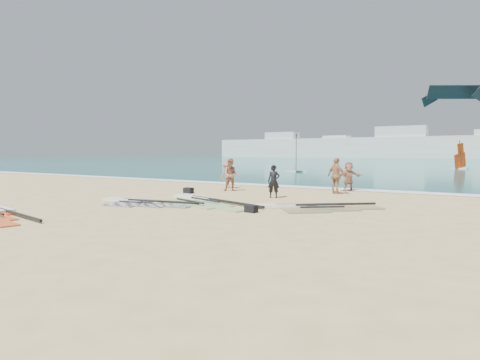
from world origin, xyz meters
The scene contains 17 objects.
ground centered at (0.00, 0.00, 0.00)m, with size 300.00×300.00×0.00m, color #D9B67F.
sea centered at (0.00, 132.00, 0.00)m, with size 300.00×240.00×0.06m, color #0C575A.
surf_line centered at (0.00, 12.30, 0.00)m, with size 300.00×1.20×0.04m, color white.
far_town centered at (-15.72, 150.00, 4.49)m, with size 160.00×8.00×12.00m.
rig_grey centered at (-3.90, 0.82, 0.05)m, with size 5.03×2.36×0.19m.
rig_green centered at (-1.84, 2.79, 0.05)m, with size 6.21×3.58×0.20m.
rig_orange centered at (3.18, 3.38, 0.05)m, with size 5.02×4.11×0.20m.
gear_bag_near centered at (-4.79, 5.52, 0.16)m, with size 0.50×0.37×0.32m, color black.
gear_bag_far centered at (1.82, 1.26, 0.14)m, with size 0.45×0.32×0.27m, color black.
person_wetsuit centered at (0.30, 6.05, 0.83)m, with size 0.61×0.40×1.67m, color black.
beachgoer_left centered at (-3.49, 7.89, 0.96)m, with size 0.94×0.73×1.92m, color #A36954.
beachgoer_mid centered at (-4.71, 9.25, 0.85)m, with size 1.09×0.63×1.69m, color #9B6A52.
beachgoer_back centered at (2.34, 9.57, 1.01)m, with size 1.18×0.49×2.01m, color tan.
beachgoer_right centered at (2.44, 11.50, 0.86)m, with size 1.60×0.51×1.73m, color #AE7554.
windsurfer_left centered at (-9.34, 30.18, 1.29)m, with size 2.50×2.74×4.44m.
windsurfer_centre centered at (5.91, 49.65, 1.19)m, with size 2.19×2.34×3.95m.
kitesurf_kite centered at (5.09, 48.98, 10.05)m, with size 7.43×4.86×2.69m.
Camera 1 is at (9.55, -11.84, 2.31)m, focal length 30.00 mm.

